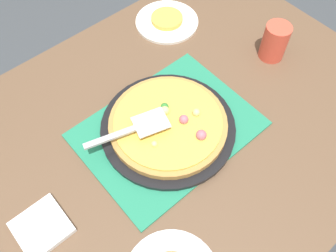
{
  "coord_description": "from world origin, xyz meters",
  "views": [
    {
      "loc": [
        -0.35,
        -0.41,
        1.61
      ],
      "look_at": [
        0.0,
        0.0,
        0.77
      ],
      "focal_mm": 38.05,
      "sensor_mm": 36.0,
      "label": 1
    }
  ],
  "objects": [
    {
      "name": "ground_plane",
      "position": [
        0.0,
        0.0,
        0.0
      ],
      "size": [
        8.0,
        8.0,
        0.0
      ],
      "primitive_type": "plane",
      "color": "#3D4247"
    },
    {
      "name": "dining_table",
      "position": [
        0.0,
        0.0,
        0.64
      ],
      "size": [
        1.4,
        1.0,
        0.75
      ],
      "color": "brown",
      "rests_on": "ground_plane"
    },
    {
      "name": "placemat",
      "position": [
        0.0,
        0.0,
        0.75
      ],
      "size": [
        0.48,
        0.36,
        0.01
      ],
      "primitive_type": "cube",
      "color": "#237F5B",
      "rests_on": "dining_table"
    },
    {
      "name": "pizza_pan",
      "position": [
        0.0,
        0.0,
        0.76
      ],
      "size": [
        0.38,
        0.38,
        0.01
      ],
      "primitive_type": "cylinder",
      "color": "black",
      "rests_on": "placemat"
    },
    {
      "name": "pizza",
      "position": [
        0.0,
        -0.0,
        0.78
      ],
      "size": [
        0.33,
        0.33,
        0.05
      ],
      "color": "#B78442",
      "rests_on": "pizza_pan"
    },
    {
      "name": "plate_near_left",
      "position": [
        0.29,
        0.34,
        0.76
      ],
      "size": [
        0.22,
        0.22,
        0.01
      ],
      "primitive_type": "cylinder",
      "color": "white",
      "rests_on": "dining_table"
    },
    {
      "name": "served_slice_left",
      "position": [
        0.29,
        0.34,
        0.77
      ],
      "size": [
        0.11,
        0.11,
        0.02
      ],
      "primitive_type": "cylinder",
      "color": "#EAB747",
      "rests_on": "plate_near_left"
    },
    {
      "name": "cup_far",
      "position": [
        0.44,
        0.0,
        0.81
      ],
      "size": [
        0.08,
        0.08,
        0.12
      ],
      "primitive_type": "cylinder",
      "color": "#E04C38",
      "rests_on": "dining_table"
    },
    {
      "name": "pizza_server",
      "position": [
        -0.09,
        0.03,
        0.82
      ],
      "size": [
        0.23,
        0.11,
        0.01
      ],
      "color": "silver",
      "rests_on": "pizza"
    },
    {
      "name": "napkin_stack",
      "position": [
        -0.41,
        -0.01,
        0.76
      ],
      "size": [
        0.12,
        0.12,
        0.02
      ],
      "primitive_type": "cube",
      "color": "white",
      "rests_on": "dining_table"
    }
  ]
}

